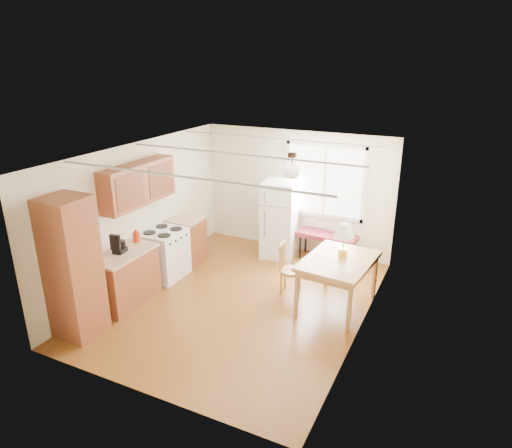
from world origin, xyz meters
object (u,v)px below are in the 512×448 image
Objects in this scene: refrigerator at (279,219)px; dining_table at (338,265)px; bench at (327,237)px; chair at (286,265)px.

dining_table is (1.64, -1.46, -0.05)m from refrigerator.
bench is (0.94, 0.23, -0.30)m from refrigerator.
refrigerator reaches higher than bench.
dining_table reaches higher than bench.
refrigerator is 1.01m from bench.
bench is at bearing 75.20° from chair.
dining_table is at bearing -12.96° from chair.
bench is 0.85× the size of dining_table.
dining_table is (0.70, -1.69, 0.25)m from bench.
refrigerator reaches higher than dining_table.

